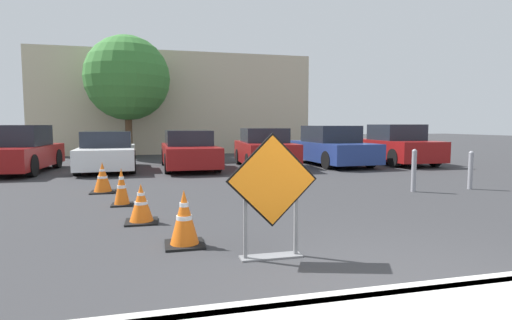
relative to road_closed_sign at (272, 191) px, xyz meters
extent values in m
plane|color=#333335|center=(0.83, 8.58, -0.80)|extent=(96.00, 96.00, 0.00)
cube|color=beige|center=(0.83, -1.42, -0.73)|extent=(22.44, 0.20, 0.14)
cube|color=black|center=(0.00, 0.00, 0.13)|extent=(1.09, 0.02, 1.09)
cube|color=orange|center=(0.00, -0.02, 0.13)|extent=(1.03, 0.02, 1.03)
cube|color=slate|center=(0.00, 0.04, -0.79)|extent=(0.74, 0.20, 0.02)
cube|color=slate|center=(-0.31, 0.04, -0.34)|extent=(0.04, 0.04, 0.93)
cube|color=slate|center=(0.31, 0.04, -0.34)|extent=(0.04, 0.04, 0.93)
cube|color=black|center=(-0.95, 0.77, -0.79)|extent=(0.50, 0.50, 0.03)
cone|color=orange|center=(-0.95, 0.77, -0.42)|extent=(0.37, 0.37, 0.70)
cylinder|color=white|center=(-0.95, 0.77, -0.27)|extent=(0.12, 0.12, 0.06)
cylinder|color=white|center=(-0.95, 0.77, -0.43)|extent=(0.20, 0.20, 0.06)
cube|color=black|center=(-1.54, 2.17, -0.79)|extent=(0.50, 0.50, 0.03)
cone|color=orange|center=(-1.54, 2.17, -0.47)|extent=(0.37, 0.37, 0.60)
cylinder|color=white|center=(-1.54, 2.17, -0.34)|extent=(0.12, 0.12, 0.05)
cylinder|color=white|center=(-1.54, 2.17, -0.48)|extent=(0.21, 0.21, 0.05)
cube|color=black|center=(-1.95, 3.69, -0.79)|extent=(0.39, 0.39, 0.03)
cone|color=orange|center=(-1.95, 3.69, -0.42)|extent=(0.29, 0.29, 0.70)
cylinder|color=white|center=(-1.95, 3.69, -0.27)|extent=(0.09, 0.09, 0.06)
cylinder|color=white|center=(-1.95, 3.69, -0.43)|extent=(0.16, 0.16, 0.06)
cube|color=black|center=(-2.50, 5.35, -0.79)|extent=(0.54, 0.54, 0.03)
cone|color=orange|center=(-2.50, 5.35, -0.43)|extent=(0.40, 0.40, 0.67)
cylinder|color=white|center=(-2.50, 5.35, -0.29)|extent=(0.12, 0.12, 0.06)
cylinder|color=white|center=(-2.50, 5.35, -0.45)|extent=(0.22, 0.22, 0.06)
cube|color=maroon|center=(-5.66, 10.07, -0.27)|extent=(2.00, 4.16, 0.69)
cube|color=#1E232D|center=(-5.66, 10.18, 0.41)|extent=(1.67, 1.95, 0.68)
cylinder|color=black|center=(-4.91, 8.77, -0.46)|extent=(0.24, 0.69, 0.68)
cylinder|color=black|center=(-4.78, 11.29, -0.46)|extent=(0.24, 0.69, 0.68)
cylinder|color=black|center=(-6.42, 11.38, -0.46)|extent=(0.24, 0.69, 0.68)
cube|color=white|center=(-2.91, 10.10, -0.31)|extent=(1.96, 4.09, 0.64)
cube|color=#1E232D|center=(-2.92, 10.20, 0.27)|extent=(1.65, 1.92, 0.53)
cylinder|color=black|center=(-2.04, 8.90, -0.49)|extent=(0.23, 0.62, 0.61)
cylinder|color=black|center=(-3.67, 8.82, -0.49)|extent=(0.23, 0.62, 0.61)
cylinder|color=black|center=(-2.16, 11.38, -0.49)|extent=(0.23, 0.62, 0.61)
cylinder|color=black|center=(-3.79, 11.31, -0.49)|extent=(0.23, 0.62, 0.61)
cube|color=maroon|center=(-0.16, 10.03, -0.29)|extent=(1.83, 4.57, 0.66)
cube|color=#1E232D|center=(-0.16, 10.14, 0.30)|extent=(1.58, 2.12, 0.53)
cylinder|color=black|center=(0.67, 8.63, -0.47)|extent=(0.21, 0.66, 0.65)
cylinder|color=black|center=(-0.94, 8.60, -0.47)|extent=(0.21, 0.66, 0.65)
cylinder|color=black|center=(0.62, 11.45, -0.47)|extent=(0.21, 0.66, 0.65)
cylinder|color=black|center=(-0.99, 11.42, -0.47)|extent=(0.21, 0.66, 0.65)
cube|color=maroon|center=(2.59, 9.78, -0.26)|extent=(1.97, 4.10, 0.75)
cube|color=#1E232D|center=(2.60, 9.88, 0.38)|extent=(1.63, 1.93, 0.52)
cylinder|color=black|center=(3.30, 8.49, -0.50)|extent=(0.24, 0.62, 0.61)
cylinder|color=black|center=(1.72, 8.59, -0.50)|extent=(0.24, 0.62, 0.61)
cylinder|color=black|center=(3.46, 10.96, -0.50)|extent=(0.24, 0.62, 0.61)
cylinder|color=black|center=(1.88, 11.06, -0.50)|extent=(0.24, 0.62, 0.61)
cube|color=navy|center=(5.34, 9.94, -0.27)|extent=(2.11, 4.43, 0.71)
cube|color=#1E232D|center=(5.34, 10.05, 0.41)|extent=(1.76, 2.08, 0.64)
cylinder|color=black|center=(6.28, 8.65, -0.48)|extent=(0.23, 0.66, 0.65)
cylinder|color=black|center=(4.54, 8.56, -0.48)|extent=(0.23, 0.66, 0.65)
cylinder|color=black|center=(6.14, 11.33, -0.48)|extent=(0.23, 0.66, 0.65)
cylinder|color=black|center=(4.40, 11.24, -0.48)|extent=(0.23, 0.66, 0.65)
cube|color=maroon|center=(8.09, 9.75, -0.23)|extent=(2.01, 4.09, 0.76)
cube|color=#1E232D|center=(8.10, 9.85, 0.46)|extent=(1.70, 1.91, 0.62)
cylinder|color=black|center=(8.88, 8.47, -0.46)|extent=(0.23, 0.70, 0.69)
cylinder|color=black|center=(7.19, 8.55, -0.46)|extent=(0.23, 0.70, 0.69)
cylinder|color=black|center=(8.99, 10.96, -0.46)|extent=(0.23, 0.70, 0.69)
cylinder|color=black|center=(7.30, 11.03, -0.46)|extent=(0.23, 0.70, 0.69)
cylinder|color=gray|center=(4.54, 3.70, -0.33)|extent=(0.11, 0.11, 0.94)
sphere|color=gray|center=(4.54, 3.70, 0.14)|extent=(0.12, 0.12, 0.12)
cylinder|color=gray|center=(6.11, 3.70, -0.37)|extent=(0.11, 0.11, 0.87)
sphere|color=gray|center=(6.11, 3.70, 0.07)|extent=(0.12, 0.12, 0.12)
cube|color=beige|center=(-0.13, 19.67, 1.91)|extent=(14.65, 5.00, 5.42)
cylinder|color=#513823|center=(-2.52, 15.35, 0.33)|extent=(0.32, 0.32, 2.27)
sphere|color=#387A33|center=(-2.52, 15.35, 2.93)|extent=(3.90, 3.90, 3.90)
camera|label=1|loc=(-1.29, -4.37, 0.76)|focal=28.00mm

